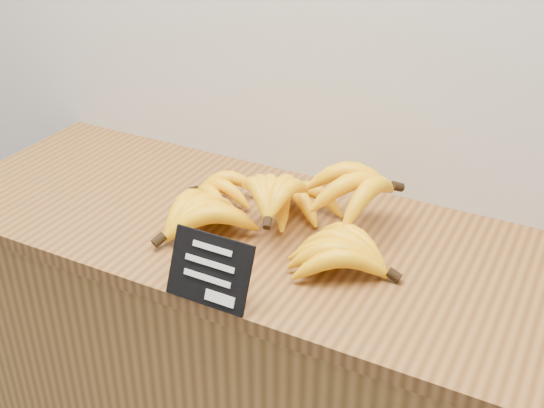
# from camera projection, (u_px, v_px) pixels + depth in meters

# --- Properties ---
(counter) EXTENTS (1.44, 0.50, 0.90)m
(counter) POSITION_uv_depth(u_px,v_px,m) (282.00, 408.00, 1.59)
(counter) COLOR olive
(counter) RESTS_ON ground
(counter_top) EXTENTS (1.50, 0.54, 0.03)m
(counter_top) POSITION_uv_depth(u_px,v_px,m) (284.00, 239.00, 1.36)
(counter_top) COLOR brown
(counter_top) RESTS_ON counter
(chalkboard_sign) EXTENTS (0.15, 0.05, 0.11)m
(chalkboard_sign) POSITION_uv_depth(u_px,v_px,m) (209.00, 270.00, 1.14)
(chalkboard_sign) COLOR black
(chalkboard_sign) RESTS_ON counter_top
(banana_pile) EXTENTS (0.54, 0.37, 0.12)m
(banana_pile) POSITION_uv_depth(u_px,v_px,m) (284.00, 210.00, 1.33)
(banana_pile) COLOR #FFBE0A
(banana_pile) RESTS_ON counter_top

